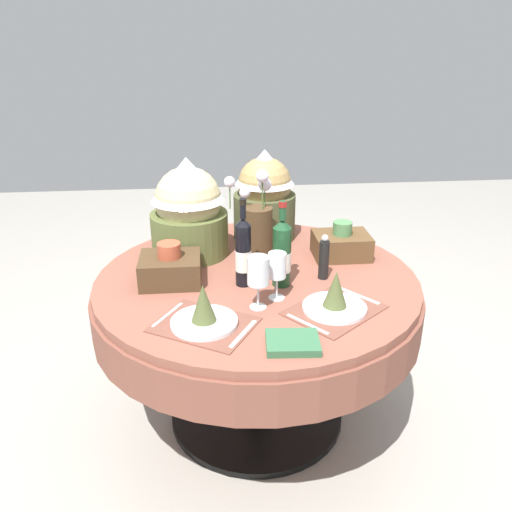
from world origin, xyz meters
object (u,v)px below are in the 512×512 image
Objects in this scene: gift_tub_back_centre at (265,192)px; wine_glass_right at (277,267)px; place_setting_left at (204,314)px; wine_glass_left at (258,272)px; wine_bottle_left at (243,252)px; woven_basket_side_left at (170,268)px; pepper_mill at (324,258)px; wine_bottle_rear at (282,253)px; book_on_table at (293,342)px; gift_tub_back_left at (188,205)px; flower_vase at (257,229)px; dining_table at (257,305)px; woven_basket_side_right at (341,244)px; place_setting_right at (335,299)px.

wine_glass_right is at bearing -92.07° from gift_tub_back_centre.
place_setting_left is 0.95× the size of gift_tub_back_centre.
wine_glass_right reaches higher than place_setting_left.
wine_glass_left is 0.74m from gift_tub_back_centre.
wine_bottle_left is 0.31m from woven_basket_side_left.
wine_bottle_left is 1.88× the size of pepper_mill.
wine_glass_right is at bearing -106.31° from wine_bottle_rear.
gift_tub_back_left reaches higher than book_on_table.
flower_vase is at bearing 65.60° from place_setting_left.
wine_bottle_rear reaches higher than wine_glass_left.
flower_vase reaches higher than dining_table.
book_on_table is at bearing -85.95° from flower_vase.
wine_glass_right is at bearing -48.54° from wine_bottle_left.
wine_bottle_rear is at bearing -72.39° from flower_vase.
wine_bottle_left is 0.34m from pepper_mill.
woven_basket_side_left reaches higher than place_setting_left.
woven_basket_side_left is (-0.64, 0.02, -0.03)m from pepper_mill.
dining_table is 0.31m from wine_bottle_rear.
flower_vase is 0.71m from book_on_table.
gift_tub_back_centre reaches higher than woven_basket_side_left.
flower_vase is at bearing 84.74° from wine_glass_left.
gift_tub_back_left is 1.80× the size of woven_basket_side_right.
dining_table is 5.51× the size of woven_basket_side_right.
place_setting_left is 0.44m from wine_bottle_rear.
woven_basket_side_right is (0.69, -0.10, -0.18)m from gift_tub_back_left.
place_setting_right is at bearing -26.10° from woven_basket_side_left.
wine_glass_left is 1.06× the size of pepper_mill.
wine_bottle_left reaches higher than woven_basket_side_right.
gift_tub_back_left reaches higher than wine_glass_right.
wine_glass_left is at bearing -121.56° from wine_bottle_rear.
wine_glass_left is at bearing -95.26° from flower_vase.
gift_tub_back_left is (-0.06, 0.66, 0.19)m from place_setting_left.
gift_tub_back_left reaches higher than woven_basket_side_right.
wine_bottle_left is (0.16, 0.31, 0.10)m from place_setting_left.
wine_glass_left reaches higher than woven_basket_side_left.
gift_tub_back_centre is (0.02, 0.66, 0.10)m from wine_glass_right.
wine_glass_right reaches higher than dining_table.
pepper_mill is at bearing -8.53° from dining_table.
book_on_table is (0.13, -0.48, -0.13)m from wine_bottle_left.
woven_basket_side_left is at bearing -104.36° from gift_tub_back_left.
wine_glass_right is at bearing 32.27° from place_setting_left.
gift_tub_back_centre is at bearing 93.12° from book_on_table.
place_setting_left is 1.68× the size of woven_basket_side_right.
gift_tub_back_centre is (-0.18, 0.78, 0.19)m from place_setting_right.
gift_tub_back_left reaches higher than wine_bottle_rear.
pepper_mill is at bearing 71.31° from book_on_table.
place_setting_left is at bearing -69.62° from woven_basket_side_left.
place_setting_right is 0.96× the size of gift_tub_back_centre.
gift_tub_back_left is (-0.35, 0.82, 0.22)m from book_on_table.
wine_bottle_rear is 1.83× the size of pepper_mill.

